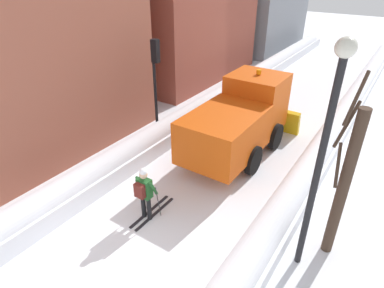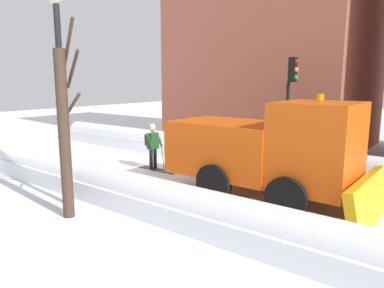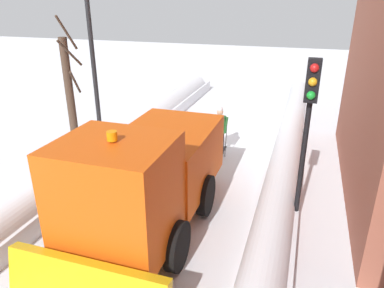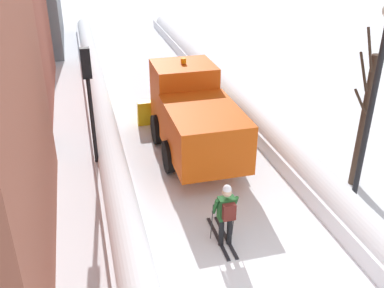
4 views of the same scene
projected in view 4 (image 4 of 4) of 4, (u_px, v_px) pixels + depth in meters
ground_plane at (173, 117)px, 18.91m from camera, size 80.00×80.00×0.00m
snowbank_left at (102, 113)px, 18.01m from camera, size 1.10×36.00×1.08m
snowbank_right at (238, 101)px, 19.39m from camera, size 1.10×36.00×0.98m
plow_truck at (193, 115)px, 15.36m from camera, size 3.20×5.98×3.12m
skier at (226, 213)px, 11.01m from camera, size 0.62×1.80×1.81m
traffic_light_pole at (89, 90)px, 13.12m from camera, size 0.28×0.42×4.28m
street_lamp at (375, 86)px, 11.65m from camera, size 0.40×0.40×5.77m
bare_tree_near at (364, 120)px, 13.13m from camera, size 0.57×0.98×4.91m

